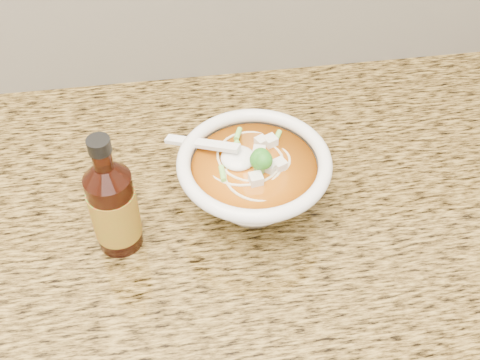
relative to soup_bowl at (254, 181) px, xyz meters
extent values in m
cube|color=olive|center=(-0.36, 0.02, -0.07)|extent=(4.00, 0.68, 0.04)
cylinder|color=white|center=(0.00, 0.00, -0.05)|extent=(0.09, 0.09, 0.01)
torus|color=white|center=(0.00, 0.00, 0.04)|extent=(0.22, 0.22, 0.02)
torus|color=beige|center=(0.00, -0.01, 0.03)|extent=(0.09, 0.09, 0.00)
torus|color=beige|center=(0.00, -0.02, 0.03)|extent=(0.10, 0.10, 0.00)
torus|color=beige|center=(0.00, -0.02, 0.03)|extent=(0.12, 0.12, 0.00)
torus|color=beige|center=(0.01, -0.01, 0.03)|extent=(0.15, 0.15, 0.00)
torus|color=beige|center=(0.00, 0.01, 0.02)|extent=(0.10, 0.10, 0.00)
torus|color=beige|center=(-0.01, -0.01, 0.02)|extent=(0.12, 0.12, 0.00)
torus|color=beige|center=(0.01, -0.01, 0.02)|extent=(0.15, 0.15, 0.00)
torus|color=beige|center=(-0.01, -0.02, 0.02)|extent=(0.13, 0.13, 0.00)
cube|color=silver|center=(0.04, -0.01, 0.04)|extent=(0.02, 0.02, 0.02)
cube|color=silver|center=(0.00, 0.06, 0.04)|extent=(0.03, 0.03, 0.02)
cube|color=silver|center=(0.02, 0.03, 0.04)|extent=(0.02, 0.02, 0.01)
cube|color=silver|center=(-0.02, -0.02, 0.04)|extent=(0.02, 0.02, 0.02)
cube|color=silver|center=(-0.04, 0.04, 0.04)|extent=(0.02, 0.02, 0.02)
cube|color=silver|center=(0.00, 0.05, 0.04)|extent=(0.02, 0.02, 0.02)
ellipsoid|color=#196014|center=(0.01, -0.01, 0.05)|extent=(0.04, 0.04, 0.04)
cylinder|color=#81DA54|center=(0.01, 0.07, 0.04)|extent=(0.02, 0.02, 0.01)
cylinder|color=#81DA54|center=(-0.05, -0.01, 0.04)|extent=(0.02, 0.02, 0.01)
cylinder|color=#81DA54|center=(-0.04, -0.02, 0.04)|extent=(0.02, 0.01, 0.01)
cylinder|color=#81DA54|center=(0.01, -0.04, 0.04)|extent=(0.02, 0.01, 0.01)
ellipsoid|color=white|center=(-0.02, 0.01, 0.04)|extent=(0.05, 0.05, 0.02)
cube|color=white|center=(-0.07, 0.04, 0.04)|extent=(0.11, 0.07, 0.03)
cylinder|color=#371007|center=(-0.20, -0.04, 0.01)|extent=(0.08, 0.08, 0.13)
cylinder|color=#371007|center=(-0.20, -0.04, 0.11)|extent=(0.03, 0.03, 0.03)
cylinder|color=black|center=(-0.20, -0.04, 0.14)|extent=(0.04, 0.04, 0.02)
cylinder|color=red|center=(-0.20, -0.04, 0.01)|extent=(0.08, 0.08, 0.08)
camera|label=1|loc=(-0.10, -0.58, 0.63)|focal=45.00mm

